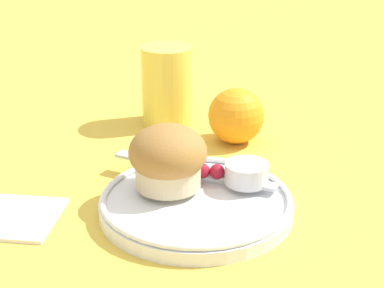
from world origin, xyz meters
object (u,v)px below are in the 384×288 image
butter_knife (193,170)px  juice_glass (167,86)px  orange_fruit (236,116)px  muffin (168,158)px

butter_knife → juice_glass: juice_glass is taller
butter_knife → juice_glass: (-0.06, 0.19, 0.03)m
juice_glass → orange_fruit: bearing=-30.2°
butter_knife → orange_fruit: 0.14m
muffin → juice_glass: bearing=99.3°
butter_knife → orange_fruit: size_ratio=2.62×
muffin → butter_knife: size_ratio=0.43×
orange_fruit → muffin: bearing=-109.1°
butter_knife → juice_glass: size_ratio=1.74×
orange_fruit → juice_glass: size_ratio=0.66×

